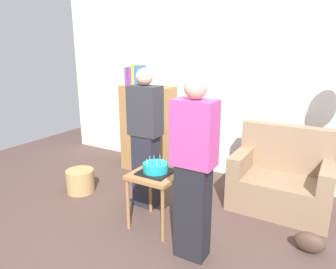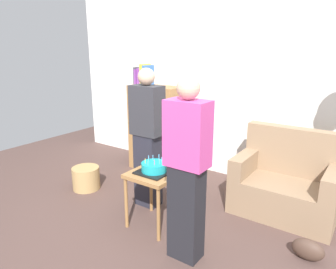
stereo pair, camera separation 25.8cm
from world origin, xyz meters
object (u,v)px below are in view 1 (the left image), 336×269
(side_table, at_px, (156,181))
(person_blowing_candles, at_px, (146,139))
(bookshelf, at_px, (148,128))
(handbag, at_px, (309,242))
(person_holding_cake, at_px, (194,170))
(couch, at_px, (282,181))
(birthday_cake, at_px, (156,168))
(wicker_basket, at_px, (80,181))

(side_table, xyz_separation_m, person_blowing_candles, (-0.34, 0.32, 0.32))
(bookshelf, xyz_separation_m, handbag, (2.43, -0.94, -0.58))
(bookshelf, xyz_separation_m, person_holding_cake, (1.50, -1.52, 0.16))
(bookshelf, relative_size, side_table, 2.67)
(side_table, bearing_deg, person_holding_cake, -24.78)
(person_blowing_candles, relative_size, person_holding_cake, 1.00)
(person_holding_cake, bearing_deg, couch, -118.90)
(couch, xyz_separation_m, birthday_cake, (-1.06, -1.08, 0.31))
(birthday_cake, xyz_separation_m, person_blowing_candles, (-0.34, 0.32, 0.18))
(couch, relative_size, side_table, 1.83)
(handbag, bearing_deg, person_holding_cake, -147.80)
(person_blowing_candles, height_order, wicker_basket, person_blowing_candles)
(person_holding_cake, bearing_deg, person_blowing_candles, -40.65)
(person_blowing_candles, height_order, person_holding_cake, same)
(bookshelf, height_order, person_blowing_candles, person_blowing_candles)
(couch, height_order, birthday_cake, couch)
(side_table, xyz_separation_m, wicker_basket, (-1.29, 0.17, -0.36))
(couch, xyz_separation_m, wicker_basket, (-2.36, -0.90, -0.19))
(person_blowing_candles, distance_m, handbag, 1.96)
(person_holding_cake, relative_size, wicker_basket, 4.53)
(bookshelf, height_order, side_table, bookshelf)
(side_table, bearing_deg, wicker_basket, 172.38)
(couch, relative_size, wicker_basket, 3.06)
(bookshelf, bearing_deg, person_holding_cake, -45.37)
(birthday_cake, bearing_deg, bookshelf, 126.93)
(person_holding_cake, bearing_deg, handbag, -155.57)
(couch, relative_size, handbag, 3.93)
(handbag, bearing_deg, side_table, -167.40)
(side_table, distance_m, birthday_cake, 0.14)
(couch, distance_m, wicker_basket, 2.53)
(person_holding_cake, bearing_deg, birthday_cake, -32.55)
(side_table, xyz_separation_m, birthday_cake, (-0.00, 0.00, 0.14))
(person_holding_cake, bearing_deg, side_table, -32.55)
(bookshelf, height_order, handbag, bookshelf)
(bookshelf, bearing_deg, couch, -5.45)
(handbag, bearing_deg, birthday_cake, -167.40)
(birthday_cake, distance_m, person_blowing_candles, 0.50)
(birthday_cake, xyz_separation_m, person_holding_cake, (0.55, -0.25, 0.18))
(wicker_basket, relative_size, handbag, 1.29)
(couch, distance_m, bookshelf, 2.05)
(side_table, bearing_deg, bookshelf, 126.93)
(wicker_basket, bearing_deg, couch, 20.99)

